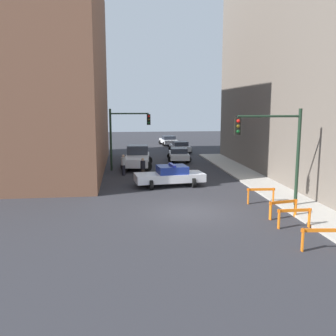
# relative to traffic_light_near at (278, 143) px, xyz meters

# --- Properties ---
(ground_plane) EXTENTS (120.00, 120.00, 0.00)m
(ground_plane) POSITION_rel_traffic_light_near_xyz_m (-4.73, -0.31, -3.53)
(ground_plane) COLOR #2D2D33
(sidewalk_right) EXTENTS (2.40, 44.00, 0.12)m
(sidewalk_right) POSITION_rel_traffic_light_near_xyz_m (1.47, -0.31, -3.47)
(sidewalk_right) COLOR #B2ADA3
(sidewalk_right) RESTS_ON ground_plane
(building_corner_left) EXTENTS (14.00, 20.00, 16.21)m
(building_corner_left) POSITION_rel_traffic_light_near_xyz_m (-16.73, 13.69, 4.58)
(building_corner_left) COLOR brown
(building_corner_left) RESTS_ON ground_plane
(traffic_light_near) EXTENTS (3.64, 0.35, 5.20)m
(traffic_light_near) POSITION_rel_traffic_light_near_xyz_m (0.00, 0.00, 0.00)
(traffic_light_near) COLOR black
(traffic_light_near) RESTS_ON sidewalk_right
(traffic_light_far) EXTENTS (3.44, 0.35, 5.20)m
(traffic_light_far) POSITION_rel_traffic_light_near_xyz_m (-8.03, 12.85, -0.13)
(traffic_light_far) COLOR black
(traffic_light_far) RESTS_ON ground_plane
(police_car) EXTENTS (4.88, 2.70, 1.52)m
(police_car) POSITION_rel_traffic_light_near_xyz_m (-4.95, 6.15, -2.81)
(police_car) COLOR white
(police_car) RESTS_ON ground_plane
(white_truck) EXTENTS (2.96, 5.56, 1.90)m
(white_truck) POSITION_rel_traffic_light_near_xyz_m (-6.87, 14.20, -2.62)
(white_truck) COLOR silver
(white_truck) RESTS_ON ground_plane
(parked_car_near) EXTENTS (2.51, 4.44, 1.31)m
(parked_car_near) POSITION_rel_traffic_light_near_xyz_m (-2.61, 17.65, -2.86)
(parked_car_near) COLOR silver
(parked_car_near) RESTS_ON ground_plane
(parked_car_mid) EXTENTS (2.41, 4.38, 1.31)m
(parked_car_mid) POSITION_rel_traffic_light_near_xyz_m (-1.46, 24.35, -2.86)
(parked_car_mid) COLOR silver
(parked_car_mid) RESTS_ON ground_plane
(parked_car_far) EXTENTS (2.52, 4.44, 1.31)m
(parked_car_far) POSITION_rel_traffic_light_near_xyz_m (-1.82, 32.49, -2.86)
(parked_car_far) COLOR silver
(parked_car_far) RESTS_ON ground_plane
(pedestrian_crossing) EXTENTS (0.51, 0.51, 1.66)m
(pedestrian_crossing) POSITION_rel_traffic_light_near_xyz_m (-6.70, 8.43, -2.67)
(pedestrian_crossing) COLOR #382D23
(pedestrian_crossing) RESTS_ON ground_plane
(pedestrian_corner) EXTENTS (0.47, 0.47, 1.66)m
(pedestrian_corner) POSITION_rel_traffic_light_near_xyz_m (-8.12, 10.51, -2.67)
(pedestrian_corner) COLOR black
(pedestrian_corner) RESTS_ON ground_plane
(barrier_front) EXTENTS (1.60, 0.33, 0.90)m
(barrier_front) POSITION_rel_traffic_light_near_xyz_m (-0.74, -6.15, -2.91)
(barrier_front) COLOR orange
(barrier_front) RESTS_ON ground_plane
(barrier_mid) EXTENTS (1.60, 0.17, 0.90)m
(barrier_mid) POSITION_rel_traffic_light_near_xyz_m (-0.54, -3.44, -2.91)
(barrier_mid) COLOR orange
(barrier_mid) RESTS_ON ground_plane
(barrier_back) EXTENTS (1.58, 0.46, 0.90)m
(barrier_back) POSITION_rel_traffic_light_near_xyz_m (-0.41, -1.97, -2.91)
(barrier_back) COLOR orange
(barrier_back) RESTS_ON ground_plane
(barrier_corner) EXTENTS (1.60, 0.24, 0.90)m
(barrier_corner) POSITION_rel_traffic_light_near_xyz_m (-0.49, 0.82, -2.91)
(barrier_corner) COLOR orange
(barrier_corner) RESTS_ON ground_plane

